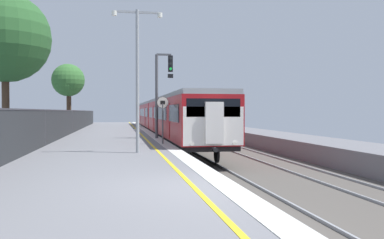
{
  "coord_description": "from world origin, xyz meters",
  "views": [
    {
      "loc": [
        -1.97,
        -8.68,
        1.66
      ],
      "look_at": [
        1.49,
        10.28,
        1.27
      ],
      "focal_mm": 37.91,
      "sensor_mm": 36.0,
      "label": 1
    }
  ],
  "objects": [
    {
      "name": "platform_lamp_mid",
      "position": [
        -1.21,
        7.64,
        3.37
      ],
      "size": [
        2.0,
        0.2,
        5.71
      ],
      "color": "#93999E",
      "rests_on": "ground"
    },
    {
      "name": "background_tree_right",
      "position": [
        -7.54,
        12.69,
        5.2
      ],
      "size": [
        4.43,
        4.43,
        7.54
      ],
      "color": "#473323",
      "rests_on": "ground"
    },
    {
      "name": "commuter_train_at_platform",
      "position": [
        2.1,
        27.67,
        1.27
      ],
      "size": [
        2.83,
        39.08,
        3.81
      ],
      "color": "maroon",
      "rests_on": "ground"
    },
    {
      "name": "signal_gantry",
      "position": [
        0.61,
        16.13,
        3.24
      ],
      "size": [
        1.1,
        0.24,
        5.2
      ],
      "color": "#47474C",
      "rests_on": "ground"
    },
    {
      "name": "speed_limit_sign",
      "position": [
        0.25,
        11.79,
        1.55
      ],
      "size": [
        0.59,
        0.08,
        2.41
      ],
      "color": "#59595B",
      "rests_on": "ground"
    },
    {
      "name": "background_tree_centre",
      "position": [
        -7.54,
        39.66,
        4.78
      ],
      "size": [
        2.83,
        2.83,
        6.31
      ],
      "color": "#473323",
      "rests_on": "ground"
    },
    {
      "name": "ground",
      "position": [
        2.64,
        0.0,
        -0.61
      ],
      "size": [
        17.4,
        110.0,
        1.21
      ],
      "color": "slate"
    },
    {
      "name": "background_tree_left",
      "position": [
        -6.9,
        33.08,
        4.65
      ],
      "size": [
        3.23,
        3.23,
        6.39
      ],
      "color": "#473323",
      "rests_on": "ground"
    }
  ]
}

